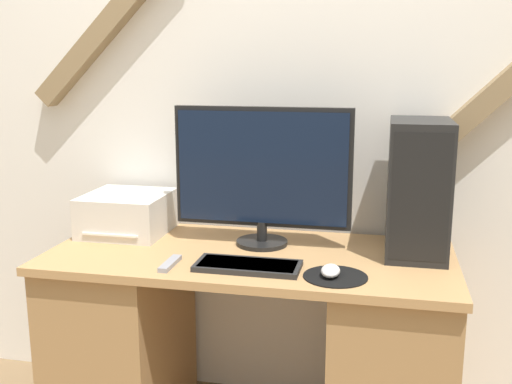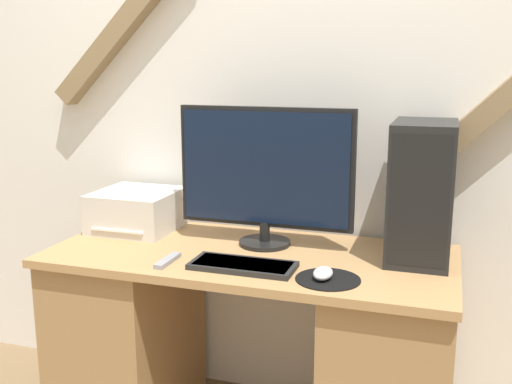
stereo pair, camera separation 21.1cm
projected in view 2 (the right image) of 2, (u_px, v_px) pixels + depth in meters
The scene contains 9 objects.
wall_back at pixel (281, 78), 2.39m from camera, with size 6.40×0.13×2.76m.
desk at pixel (250, 344), 2.24m from camera, with size 1.46×0.65×0.75m.
monitor at pixel (265, 172), 2.20m from camera, with size 0.66×0.19×0.52m.
keyboard at pixel (243, 265), 2.00m from camera, with size 0.35×0.15×0.02m.
mousepad at pixel (328, 279), 1.89m from camera, with size 0.21×0.21×0.00m.
mouse at pixel (323, 273), 1.89m from camera, with size 0.06×0.10×0.04m.
computer_tower at pixel (422, 191), 2.06m from camera, with size 0.21×0.34×0.48m.
printer at pixel (137, 210), 2.45m from camera, with size 0.32×0.33×0.16m.
remote_control at pixel (168, 261), 2.05m from camera, with size 0.03×0.15×0.02m.
Camera 2 is at (0.66, -1.64, 1.42)m, focal length 42.00 mm.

